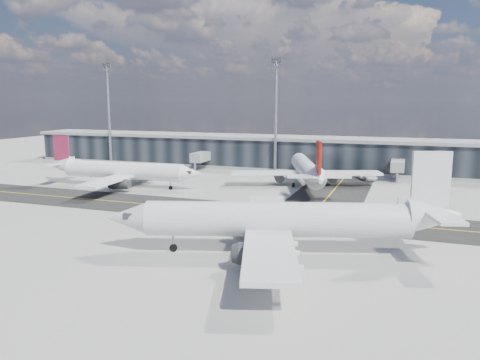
{
  "coord_description": "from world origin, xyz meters",
  "views": [
    {
      "loc": [
        31.93,
        -67.41,
        18.4
      ],
      "look_at": [
        5.35,
        6.36,
        5.0
      ],
      "focal_mm": 35.0,
      "sensor_mm": 36.0,
      "label": 1
    }
  ],
  "objects_px": {
    "airliner_af": "(122,171)",
    "airliner_redtail": "(307,170)",
    "baggage_tug": "(148,213)",
    "airliner_near": "(282,220)",
    "service_van": "(367,176)"
  },
  "relations": [
    {
      "from": "airliner_redtail",
      "to": "service_van",
      "type": "bearing_deg",
      "value": 30.68
    },
    {
      "from": "airliner_near",
      "to": "airliner_redtail",
      "type": "bearing_deg",
      "value": -9.25
    },
    {
      "from": "airliner_near",
      "to": "baggage_tug",
      "type": "height_order",
      "value": "airliner_near"
    },
    {
      "from": "airliner_af",
      "to": "airliner_near",
      "type": "xyz_separation_m",
      "value": [
        43.63,
        -31.24,
        0.6
      ]
    },
    {
      "from": "airliner_redtail",
      "to": "baggage_tug",
      "type": "height_order",
      "value": "airliner_redtail"
    },
    {
      "from": "airliner_af",
      "to": "baggage_tug",
      "type": "height_order",
      "value": "airliner_af"
    },
    {
      "from": "airliner_af",
      "to": "airliner_redtail",
      "type": "distance_m",
      "value": 39.67
    },
    {
      "from": "airliner_redtail",
      "to": "baggage_tug",
      "type": "xyz_separation_m",
      "value": [
        -17.49,
        -35.88,
        -2.67
      ]
    },
    {
      "from": "airliner_redtail",
      "to": "airliner_near",
      "type": "relative_size",
      "value": 0.89
    },
    {
      "from": "airliner_near",
      "to": "service_van",
      "type": "relative_size",
      "value": 6.75
    },
    {
      "from": "service_van",
      "to": "airliner_near",
      "type": "bearing_deg",
      "value": -128.11
    },
    {
      "from": "airliner_af",
      "to": "airliner_near",
      "type": "bearing_deg",
      "value": 51.15
    },
    {
      "from": "airliner_af",
      "to": "baggage_tug",
      "type": "bearing_deg",
      "value": 38.15
    },
    {
      "from": "airliner_near",
      "to": "service_van",
      "type": "height_order",
      "value": "airliner_near"
    },
    {
      "from": "airliner_af",
      "to": "baggage_tug",
      "type": "xyz_separation_m",
      "value": [
        19.87,
        -22.54,
        -2.49
      ]
    }
  ]
}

